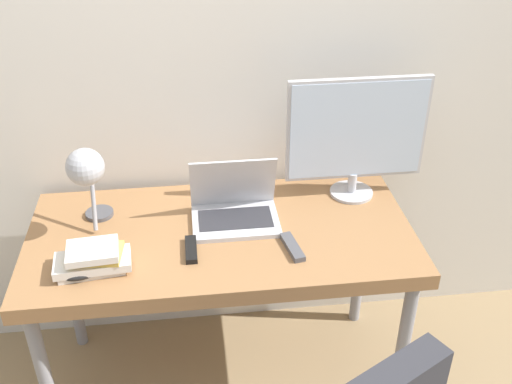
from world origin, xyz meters
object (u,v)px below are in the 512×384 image
at_px(laptop, 235,208).
at_px(monitor, 357,134).
at_px(game_controller, 77,271).
at_px(desk_lamp, 86,171).
at_px(book_stack, 93,259).

xyz_separation_m(laptop, monitor, (0.49, 0.13, 0.22)).
distance_m(laptop, game_controller, 0.62).
distance_m(monitor, desk_lamp, 1.01).
xyz_separation_m(laptop, game_controller, (-0.55, -0.27, -0.03)).
height_order(laptop, book_stack, laptop).
xyz_separation_m(laptop, book_stack, (-0.50, -0.24, -0.01)).
relative_size(monitor, game_controller, 3.75).
height_order(monitor, game_controller, monitor).
bearing_deg(book_stack, monitor, 20.58).
relative_size(laptop, game_controller, 2.21).
height_order(laptop, monitor, monitor).
bearing_deg(desk_lamp, game_controller, -98.81).
relative_size(laptop, monitor, 0.59).
distance_m(laptop, monitor, 0.55).
xyz_separation_m(desk_lamp, book_stack, (0.01, -0.22, -0.22)).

